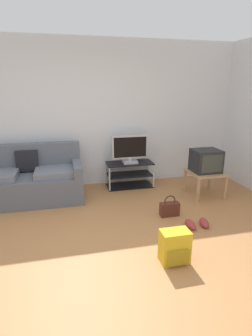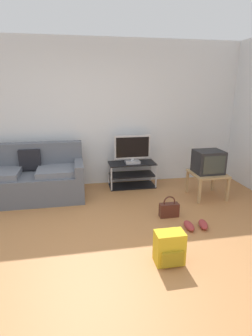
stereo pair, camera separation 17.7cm
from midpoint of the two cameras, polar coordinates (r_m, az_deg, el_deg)
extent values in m
cube|color=#B27542|center=(3.25, -6.58, -18.08)|extent=(9.00, 9.80, 0.02)
cube|color=silver|center=(5.14, -10.42, 11.00)|extent=(9.00, 0.10, 2.70)
cube|color=#565B66|center=(4.81, -21.10, -4.06)|extent=(1.79, 0.85, 0.45)
cube|color=#565B66|center=(4.99, -21.19, 2.19)|extent=(1.79, 0.20, 0.47)
cube|color=#565B66|center=(4.66, -11.47, 0.21)|extent=(0.14, 0.85, 0.19)
cube|color=slate|center=(4.62, -15.52, -0.78)|extent=(0.72, 0.59, 0.10)
cube|color=black|center=(4.88, -21.33, 1.44)|extent=(0.36, 0.13, 0.36)
cube|color=black|center=(5.09, -0.23, 1.06)|extent=(0.88, 0.43, 0.02)
cube|color=black|center=(5.15, -0.23, -1.38)|extent=(0.84, 0.41, 0.02)
cube|color=black|center=(5.23, -0.22, -3.76)|extent=(0.88, 0.43, 0.02)
cylinder|color=#B7B7BC|center=(4.89, -4.56, -2.44)|extent=(0.03, 0.03, 0.47)
cylinder|color=#B7B7BC|center=(5.08, 4.95, -1.72)|extent=(0.03, 0.03, 0.47)
cylinder|color=#B7B7BC|center=(5.27, -5.22, -1.05)|extent=(0.03, 0.03, 0.47)
cylinder|color=#B7B7BC|center=(5.44, 3.66, -0.43)|extent=(0.03, 0.03, 0.47)
cube|color=#B2B2B7|center=(5.06, -0.18, 1.37)|extent=(0.27, 0.22, 0.05)
cube|color=#B2B2B7|center=(5.05, -0.18, 1.86)|extent=(0.05, 0.04, 0.04)
cube|color=#B2B2B7|center=(4.99, -0.18, 4.50)|extent=(0.68, 0.04, 0.44)
cube|color=black|center=(4.97, -0.12, 4.45)|extent=(0.62, 0.01, 0.38)
cube|color=tan|center=(4.83, 15.57, -0.93)|extent=(0.57, 0.57, 0.03)
cube|color=tan|center=(4.58, 14.06, -4.71)|extent=(0.04, 0.04, 0.41)
cube|color=tan|center=(4.83, 19.43, -4.08)|extent=(0.04, 0.04, 0.41)
cube|color=tan|center=(5.00, 11.47, -2.68)|extent=(0.04, 0.04, 0.41)
cube|color=tan|center=(5.23, 16.52, -2.20)|extent=(0.04, 0.04, 0.41)
cube|color=#232326|center=(4.79, 15.65, 1.51)|extent=(0.46, 0.40, 0.39)
cube|color=#333833|center=(4.62, 16.84, 0.86)|extent=(0.38, 0.01, 0.30)
cube|color=gold|center=(3.07, 8.64, -16.20)|extent=(0.31, 0.19, 0.37)
cube|color=#A4851A|center=(3.02, 9.41, -18.36)|extent=(0.24, 0.04, 0.16)
cylinder|color=#A4851A|center=(3.12, 6.28, -15.05)|extent=(0.04, 0.04, 0.29)
cylinder|color=#A4851A|center=(3.18, 9.39, -14.56)|extent=(0.04, 0.04, 0.29)
cube|color=#4C2319|center=(4.07, 8.03, -8.72)|extent=(0.28, 0.12, 0.21)
torus|color=#4C2319|center=(4.01, 8.10, -7.00)|extent=(0.18, 0.02, 0.18)
ellipsoid|color=#993333|center=(3.83, 12.26, -11.66)|extent=(0.12, 0.27, 0.09)
ellipsoid|color=#993333|center=(3.91, 15.05, -11.20)|extent=(0.17, 0.28, 0.09)
camera|label=1|loc=(0.09, -91.25, -0.38)|focal=28.57mm
camera|label=2|loc=(0.09, 88.75, 0.38)|focal=28.57mm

